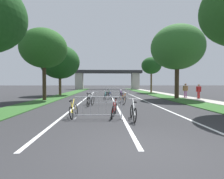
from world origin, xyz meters
name	(u,v)px	position (x,y,z in m)	size (l,w,h in m)	color
ground_plane	(141,152)	(0.00, 0.00, 0.00)	(300.00, 300.00, 0.00)	#2B2B2D
grass_verge_left	(67,94)	(-6.57, 22.95, 0.03)	(2.33, 56.10, 0.05)	#2D5B26
grass_verge_right	(153,94)	(6.57, 22.95, 0.03)	(2.33, 56.10, 0.05)	#2D5B26
sidewalk_path_right	(165,94)	(8.54, 22.95, 0.04)	(1.60, 56.10, 0.08)	#ADA89E
lane_stripe_center	(112,98)	(0.00, 16.23, 0.00)	(0.14, 32.45, 0.01)	silver
lane_stripe_right_lane	(138,98)	(2.97, 16.23, 0.00)	(0.14, 32.45, 0.01)	silver
lane_stripe_left_lane	(86,98)	(-2.97, 16.23, 0.00)	(0.14, 32.45, 0.01)	silver
overpass_bridge	(107,76)	(0.00, 46.36, 3.68)	(19.38, 3.05, 5.38)	#2D2D30
tree_left_cypress_far	(44,49)	(-6.69, 13.26, 5.01)	(4.43, 4.43, 6.91)	#3D2D1E
tree_left_pine_near	(60,62)	(-7.04, 20.84, 4.61)	(5.44, 5.44, 6.93)	brown
tree_right_pine_far	(177,47)	(7.00, 14.89, 5.55)	(5.65, 5.65, 7.97)	#3D2D1E
tree_right_oak_mid	(151,66)	(7.23, 26.35, 4.72)	(3.40, 3.40, 6.19)	brown
crowd_barrier_nearest	(98,108)	(-1.18, 4.06, 0.52)	(2.26, 0.52, 1.05)	#ADADB2
crowd_barrier_second	(105,98)	(-0.84, 9.43, 0.52)	(2.25, 0.49, 1.05)	#ADADB2
crowd_barrier_third	(120,94)	(0.78, 14.80, 0.52)	(2.26, 0.56, 1.05)	#ADADB2
crowd_barrier_fourth	(112,92)	(0.19, 20.17, 0.52)	(2.25, 0.49, 1.05)	#ADADB2
bicycle_silver_0	(107,93)	(-0.50, 19.58, 0.36)	(0.59, 1.72, 0.89)	black
bicycle_red_1	(114,110)	(-0.42, 4.47, 0.35)	(0.54, 1.70, 0.94)	black
bicycle_orange_2	(122,99)	(0.56, 10.05, 0.37)	(0.68, 1.71, 0.97)	black
bicycle_teal_3	(105,96)	(-0.81, 14.25, 0.35)	(0.44, 1.69, 0.88)	black
bicycle_purple_4	(122,95)	(1.00, 15.17, 0.39)	(0.54, 1.74, 1.00)	black
bicycle_green_5	(109,93)	(-0.28, 20.64, 0.37)	(0.55, 1.65, 0.88)	black
bicycle_black_6	(89,100)	(-2.13, 9.97, 0.36)	(0.47, 1.71, 0.92)	black
bicycle_yellow_7	(74,110)	(-2.40, 4.51, 0.35)	(0.50, 1.63, 0.91)	black
bicycle_white_8	(133,112)	(0.39, 3.65, 0.36)	(0.50, 1.71, 0.96)	black
bicycle_blue_9	(110,96)	(-0.29, 14.41, 0.36)	(0.54, 1.63, 0.90)	black
bicycle_silver_10	(91,101)	(-1.89, 8.84, 0.39)	(0.66, 1.73, 0.97)	black
pedestrian_in_red_jacket	(199,90)	(9.00, 14.06, 0.96)	(0.56, 0.36, 1.59)	#B21E1E
pedestrian_pushing_bike	(185,89)	(8.33, 15.66, 1.01)	(0.60, 0.28, 1.66)	#994C8C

